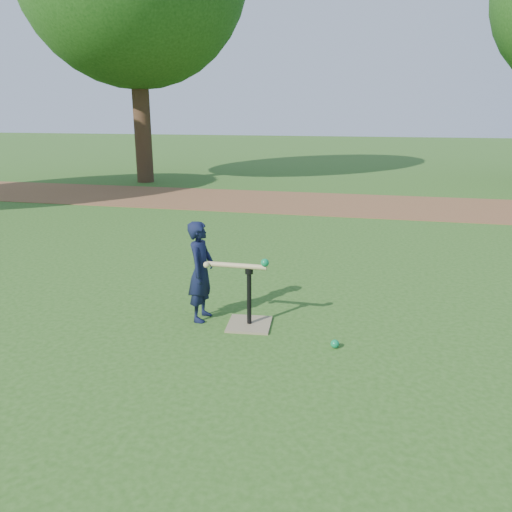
# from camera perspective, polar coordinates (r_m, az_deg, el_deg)

# --- Properties ---
(ground) EXTENTS (80.00, 80.00, 0.00)m
(ground) POSITION_cam_1_polar(r_m,az_deg,el_deg) (4.73, 2.13, -10.09)
(ground) COLOR #285116
(ground) RESTS_ON ground
(dirt_strip) EXTENTS (24.00, 3.00, 0.01)m
(dirt_strip) POSITION_cam_1_polar(r_m,az_deg,el_deg) (11.88, 9.18, 5.91)
(dirt_strip) COLOR brown
(dirt_strip) RESTS_ON ground
(child) EXTENTS (0.25, 0.38, 1.04)m
(child) POSITION_cam_1_polar(r_m,az_deg,el_deg) (5.13, -6.30, -1.75)
(child) COLOR black
(child) RESTS_ON ground
(wiffle_ball_ground) EXTENTS (0.08, 0.08, 0.08)m
(wiffle_ball_ground) POSITION_cam_1_polar(r_m,az_deg,el_deg) (4.71, 9.00, -9.89)
(wiffle_ball_ground) COLOR #0B7E44
(wiffle_ball_ground) RESTS_ON ground
(batting_tee) EXTENTS (0.47, 0.47, 0.61)m
(batting_tee) POSITION_cam_1_polar(r_m,az_deg,el_deg) (5.08, -0.78, -6.78)
(batting_tee) COLOR #897A57
(batting_tee) RESTS_ON ground
(swing_action) EXTENTS (0.66, 0.10, 0.13)m
(swing_action) POSITION_cam_1_polar(r_m,az_deg,el_deg) (4.89, -1.92, -1.03)
(swing_action) COLOR tan
(swing_action) RESTS_ON ground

